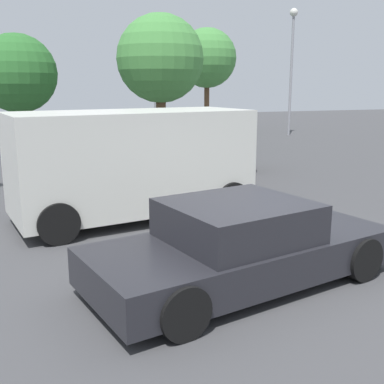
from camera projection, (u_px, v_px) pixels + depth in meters
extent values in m
plane|color=#424244|center=(251.00, 276.00, 6.91)|extent=(80.00, 80.00, 0.00)
cube|color=#232328|center=(242.00, 255.00, 6.62)|extent=(4.69, 2.68, 0.51)
cube|color=#232328|center=(237.00, 220.00, 6.45)|extent=(2.16, 2.02, 0.53)
cube|color=slate|center=(284.00, 211.00, 6.91)|extent=(0.37, 1.54, 0.44)
cube|color=slate|center=(183.00, 231.00, 5.99)|extent=(0.37, 1.54, 0.44)
cylinder|color=black|center=(279.00, 229.00, 8.14)|extent=(0.67, 0.34, 0.64)
cylinder|color=black|center=(362.00, 259.00, 6.71)|extent=(0.67, 0.34, 0.64)
cylinder|color=black|center=(119.00, 263.00, 6.56)|extent=(0.67, 0.34, 0.64)
cylinder|color=black|center=(183.00, 312.00, 5.14)|extent=(0.67, 0.34, 0.64)
cube|color=silver|center=(133.00, 160.00, 9.75)|extent=(5.12, 2.72, 2.03)
cube|color=slate|center=(9.00, 146.00, 8.50)|extent=(0.31, 1.69, 0.81)
cylinder|color=black|center=(58.00, 223.00, 8.25)|extent=(0.79, 0.36, 0.76)
cylinder|color=black|center=(36.00, 201.00, 9.86)|extent=(0.79, 0.36, 0.76)
cylinder|color=black|center=(231.00, 199.00, 10.01)|extent=(0.79, 0.36, 0.76)
cylinder|color=black|center=(188.00, 183.00, 11.63)|extent=(0.79, 0.36, 0.76)
cube|color=#4C3D2D|center=(171.00, 142.00, 14.81)|extent=(5.08, 2.38, 1.55)
cube|color=slate|center=(243.00, 129.00, 15.33)|extent=(0.22, 1.59, 0.62)
cylinder|color=black|center=(218.00, 155.00, 16.24)|extent=(0.82, 0.33, 0.80)
cylinder|color=black|center=(236.00, 163.00, 14.57)|extent=(0.82, 0.33, 0.80)
cylinder|color=black|center=(110.00, 159.00, 15.32)|extent=(0.82, 0.33, 0.80)
cylinder|color=black|center=(116.00, 168.00, 13.65)|extent=(0.82, 0.33, 0.80)
cylinder|color=gray|center=(291.00, 77.00, 26.06)|extent=(0.14, 0.14, 6.51)
sphere|color=silver|center=(294.00, 12.00, 25.31)|extent=(0.44, 0.44, 0.44)
cylinder|color=gray|center=(155.00, 82.00, 24.03)|extent=(0.14, 0.14, 5.87)
sphere|color=silver|center=(154.00, 19.00, 23.36)|extent=(0.44, 0.44, 0.44)
cylinder|color=brown|center=(161.00, 120.00, 20.96)|extent=(0.44, 0.44, 2.49)
sphere|color=#478C42|center=(160.00, 59.00, 20.37)|extent=(3.81, 3.81, 3.81)
cylinder|color=brown|center=(22.00, 129.00, 19.34)|extent=(0.43, 0.43, 2.06)
sphere|color=#2D6B2D|center=(17.00, 73.00, 18.85)|extent=(3.15, 3.15, 3.15)
cylinder|color=brown|center=(207.00, 105.00, 29.89)|extent=(0.32, 0.32, 3.09)
sphere|color=#478C42|center=(207.00, 58.00, 29.24)|extent=(3.67, 3.67, 3.67)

